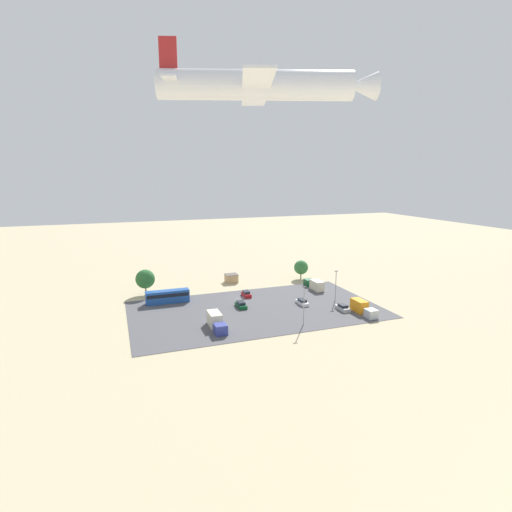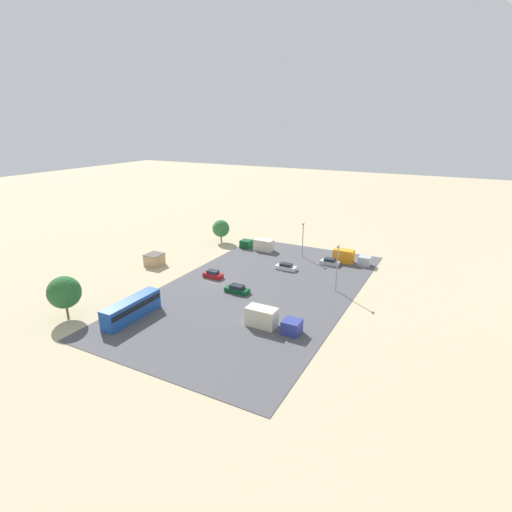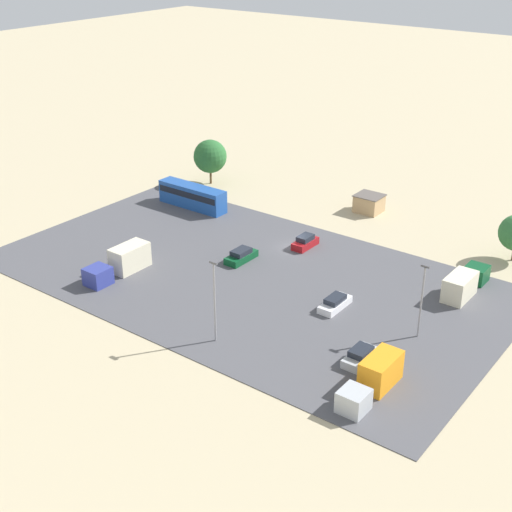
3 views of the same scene
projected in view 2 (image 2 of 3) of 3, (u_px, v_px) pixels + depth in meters
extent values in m
plane|color=tan|center=(214.00, 281.00, 81.84)|extent=(400.00, 400.00, 0.00)
cube|color=#4C4C51|center=(258.00, 290.00, 77.31)|extent=(61.66, 35.02, 0.08)
cube|color=tan|center=(154.00, 260.00, 90.35)|extent=(3.65, 3.36, 2.49)
cube|color=#59514C|center=(154.00, 254.00, 89.93)|extent=(3.89, 3.60, 0.12)
cube|color=#1E4C9E|center=(132.00, 309.00, 65.57)|extent=(11.29, 2.53, 3.36)
cube|color=black|center=(131.00, 305.00, 65.38)|extent=(10.83, 2.57, 0.94)
cube|color=silver|center=(286.00, 268.00, 87.67)|extent=(1.80, 4.63, 0.81)
cube|color=#1E232D|center=(286.00, 265.00, 87.44)|extent=(1.51, 2.59, 0.59)
cube|color=#0C4723|center=(237.00, 290.00, 75.87)|extent=(1.97, 4.66, 0.88)
cube|color=#1E232D|center=(237.00, 287.00, 75.63)|extent=(1.65, 2.61, 0.64)
cube|color=#ADB2B7|center=(330.00, 263.00, 90.61)|extent=(1.99, 4.35, 0.87)
cube|color=#1E232D|center=(330.00, 260.00, 90.37)|extent=(1.67, 2.44, 0.64)
cube|color=maroon|center=(213.00, 276.00, 83.02)|extent=(1.80, 4.09, 0.95)
cube|color=#1E232D|center=(213.00, 272.00, 82.76)|extent=(1.51, 2.29, 0.69)
cube|color=#0C4723|center=(246.00, 244.00, 102.74)|extent=(2.49, 2.67, 1.97)
cube|color=beige|center=(264.00, 245.00, 100.37)|extent=(2.49, 4.75, 2.82)
cube|color=navy|center=(292.00, 327.00, 61.02)|extent=(2.59, 2.74, 2.16)
cube|color=beige|center=(262.00, 317.00, 63.16)|extent=(2.59, 4.87, 3.09)
cube|color=#ADB2B7|center=(365.00, 261.00, 90.05)|extent=(2.42, 2.59, 2.07)
cube|color=orange|center=(343.00, 256.00, 92.07)|extent=(2.42, 4.60, 2.96)
cylinder|color=brown|center=(221.00, 238.00, 107.81)|extent=(0.36, 0.36, 2.06)
sphere|color=#337038|center=(221.00, 228.00, 106.93)|extent=(4.58, 4.58, 4.58)
cylinder|color=brown|center=(67.00, 310.00, 66.05)|extent=(0.36, 0.36, 2.57)
sphere|color=#28602D|center=(64.00, 292.00, 64.99)|extent=(5.35, 5.35, 5.35)
cylinder|color=gray|center=(303.00, 241.00, 94.89)|extent=(0.20, 0.20, 7.91)
cube|color=#4C4C51|center=(303.00, 224.00, 93.57)|extent=(0.90, 0.28, 0.20)
cylinder|color=gray|center=(337.00, 270.00, 75.39)|extent=(0.20, 0.20, 8.71)
cube|color=#4C4C51|center=(338.00, 247.00, 73.94)|extent=(0.90, 0.28, 0.20)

